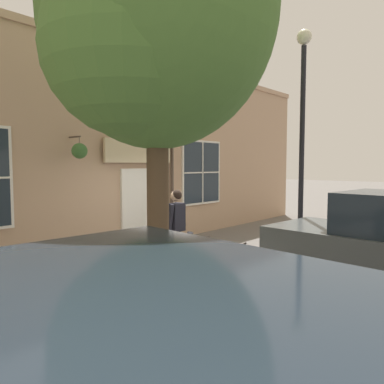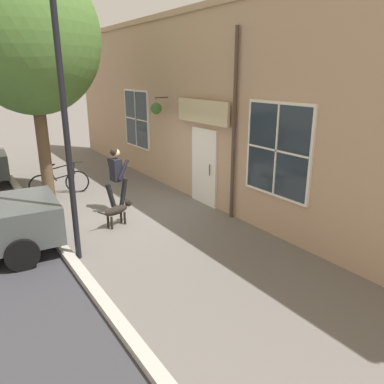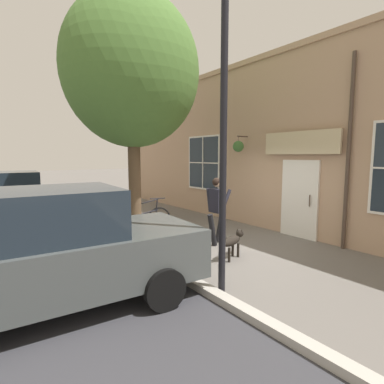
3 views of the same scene
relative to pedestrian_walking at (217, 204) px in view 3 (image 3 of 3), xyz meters
name	(u,v)px [view 3 (image 3 of 3)]	position (x,y,z in m)	size (l,w,h in m)	color
ground_plane	(225,246)	(-0.06, 0.25, -1.00)	(90.00, 90.00, 0.00)	#66605B
storefront_facade	(287,142)	(-2.40, 0.26, 1.58)	(0.95, 18.00, 5.18)	tan
pedestrian_walking	(217,204)	(0.00, 0.00, 0.00)	(0.72, 0.55, 1.68)	black
dog_on_leash	(232,241)	(0.43, 1.02, -0.62)	(1.04, 0.41, 0.59)	black
street_tree_by_curb	(130,78)	(1.35, -1.91, 3.22)	(3.57, 3.29, 6.36)	brown
leaning_bicycle	(143,219)	(0.93, -2.19, -0.63)	(1.72, 0.34, 1.00)	black
parked_car_nearest_curb	(2,202)	(4.21, -4.61, -0.12)	(4.42, 2.19, 1.75)	#474C4C
parked_car_mid_block	(47,250)	(4.07, 1.05, -0.12)	(4.42, 2.19, 1.75)	#474C4C
street_lamp	(224,81)	(1.75, 2.15, 2.30)	(0.32, 0.32, 5.09)	black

